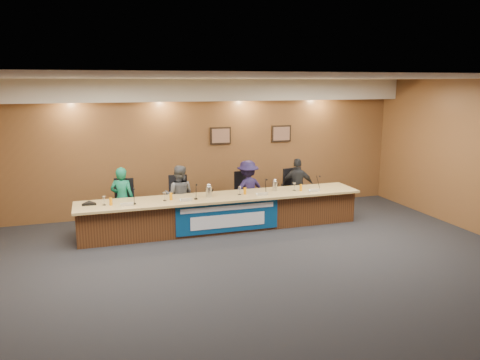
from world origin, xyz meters
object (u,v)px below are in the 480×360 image
object	(u,v)px
banner	(228,217)
office_chair_d	(295,194)
office_chair_a	(122,207)
office_chair_b	(179,203)
office_chair_c	(246,197)
carafe_right	(275,186)
panelist_d	(297,186)
panelist_b	(179,195)
speakerphone	(89,204)
carafe_mid	(209,192)
panelist_c	(248,190)
panelist_a	(122,199)
dais_body	(223,213)

from	to	relation	value
banner	office_chair_d	distance (m)	2.31
office_chair_a	office_chair_b	world-z (taller)	same
office_chair_c	office_chair_d	bearing A→B (deg)	-5.79
office_chair_a	office_chair_d	xyz separation A→B (m)	(4.09, 0.00, 0.00)
office_chair_b	office_chair_d	world-z (taller)	same
office_chair_d	carafe_right	xyz separation A→B (m)	(-0.81, -0.64, 0.38)
panelist_d	carafe_right	bearing A→B (deg)	51.80
panelist_b	office_chair_b	xyz separation A→B (m)	(0.00, 0.10, -0.19)
office_chair_b	office_chair_d	xyz separation A→B (m)	(2.86, 0.00, 0.00)
office_chair_a	office_chair_b	distance (m)	1.23
speakerphone	office_chair_d	bearing A→B (deg)	7.73
carafe_mid	carafe_right	xyz separation A→B (m)	(1.54, 0.09, -0.00)
panelist_d	office_chair_a	size ratio (longest dim) A/B	2.83
office_chair_a	carafe_mid	size ratio (longest dim) A/B	2.16
panelist_d	speakerphone	bearing A→B (deg)	24.31
panelist_c	speakerphone	size ratio (longest dim) A/B	4.30
banner	carafe_right	xyz separation A→B (m)	(1.23, 0.46, 0.48)
panelist_b	panelist_c	xyz separation A→B (m)	(1.60, 0.00, 0.01)
banner	office_chair_a	bearing A→B (deg)	151.83
panelist_c	panelist_d	world-z (taller)	panelist_c
speakerphone	office_chair_c	bearing A→B (deg)	10.45
panelist_d	carafe_mid	size ratio (longest dim) A/B	6.11
carafe_right	speakerphone	xyz separation A→B (m)	(-3.96, -0.00, -0.08)
banner	panelist_d	xyz separation A→B (m)	(2.03, 1.00, 0.30)
office_chair_c	office_chair_a	bearing A→B (deg)	174.21
office_chair_c	carafe_right	size ratio (longest dim) A/B	2.18
carafe_right	office_chair_c	bearing A→B (deg)	125.15
panelist_a	panelist_d	bearing A→B (deg)	-159.08
office_chair_b	carafe_mid	xyz separation A→B (m)	(0.52, -0.74, 0.38)
office_chair_c	speakerphone	bearing A→B (deg)	-175.35
panelist_d	office_chair_c	world-z (taller)	panelist_d
panelist_b	banner	bearing A→B (deg)	148.80
panelist_b	panelist_d	xyz separation A→B (m)	(2.86, 0.00, 0.00)
panelist_b	office_chair_a	distance (m)	1.25
panelist_a	office_chair_c	size ratio (longest dim) A/B	2.87
office_chair_a	office_chair_c	world-z (taller)	same
panelist_c	office_chair_c	world-z (taller)	panelist_c
dais_body	panelist_d	world-z (taller)	panelist_d
dais_body	speakerphone	world-z (taller)	speakerphone
office_chair_c	carafe_mid	distance (m)	1.37
panelist_c	carafe_right	bearing A→B (deg)	117.09
panelist_c	panelist_d	xyz separation A→B (m)	(1.26, 0.00, -0.01)
panelist_c	carafe_right	distance (m)	0.73
banner	office_chair_c	distance (m)	1.35
office_chair_a	banner	bearing A→B (deg)	-10.38
panelist_a	speakerphone	bearing A→B (deg)	59.94
panelist_b	panelist_d	world-z (taller)	panelist_d
panelist_d	carafe_mid	world-z (taller)	panelist_d
office_chair_d	carafe_mid	distance (m)	2.49
carafe_right	office_chair_b	bearing A→B (deg)	162.63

